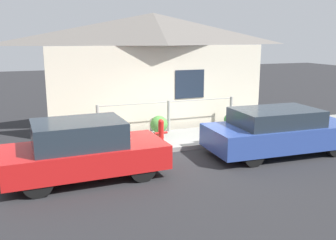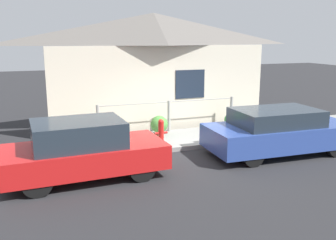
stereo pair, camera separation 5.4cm
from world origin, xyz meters
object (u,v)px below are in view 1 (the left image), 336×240
(fire_hydrant, at_px, (161,131))
(potted_plant_corner, at_px, (230,120))
(car_left, at_px, (84,150))
(potted_plant_by_fence, at_px, (77,134))
(potted_plant_near_hydrant, at_px, (159,125))
(car_right, at_px, (279,131))

(fire_hydrant, xyz_separation_m, potted_plant_corner, (2.96, 1.13, -0.13))
(car_left, relative_size, potted_plant_by_fence, 6.32)
(potted_plant_by_fence, bearing_deg, potted_plant_near_hydrant, 3.43)
(car_left, bearing_deg, potted_plant_by_fence, 84.61)
(car_left, xyz_separation_m, potted_plant_near_hydrant, (2.79, 2.63, -0.21))
(fire_hydrant, bearing_deg, potted_plant_corner, 20.89)
(fire_hydrant, height_order, potted_plant_by_fence, fire_hydrant)
(car_right, height_order, potted_plant_by_fence, car_right)
(potted_plant_by_fence, bearing_deg, potted_plant_corner, 2.41)
(car_left, xyz_separation_m, potted_plant_corner, (5.44, 2.70, -0.28))
(fire_hydrant, distance_m, potted_plant_by_fence, 2.50)
(car_left, relative_size, car_right, 0.87)
(car_left, distance_m, potted_plant_near_hydrant, 3.84)
(fire_hydrant, bearing_deg, potted_plant_by_fence, 158.69)
(car_right, height_order, potted_plant_corner, car_right)
(car_right, height_order, fire_hydrant, car_right)
(potted_plant_corner, bearing_deg, car_left, -153.62)
(car_right, distance_m, potted_plant_corner, 2.71)
(car_left, height_order, potted_plant_near_hydrant, car_left)
(fire_hydrant, height_order, potted_plant_near_hydrant, fire_hydrant)
(car_right, xyz_separation_m, potted_plant_by_fence, (-5.34, 2.47, -0.19))
(potted_plant_near_hydrant, relative_size, potted_plant_corner, 1.28)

